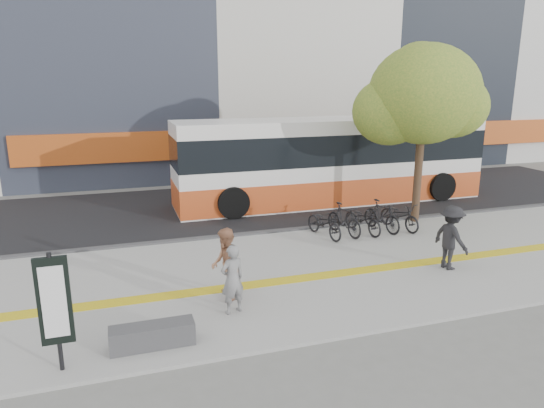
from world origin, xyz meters
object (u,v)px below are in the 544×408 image
object	(u,v)px
pedestrian_tan	(226,265)
seated_woman	(232,279)
bus	(331,163)
pedestrian_dark	(451,237)
bench	(153,336)
signboard	(54,303)
street_tree	(421,97)

from	to	relation	value
pedestrian_tan	seated_woman	bearing A→B (deg)	5.28
bus	pedestrian_dark	size ratio (longest dim) A/B	7.41
bench	pedestrian_dark	xyz separation A→B (m)	(8.01, 1.63, 0.66)
bus	signboard	bearing A→B (deg)	-134.29
bus	street_tree	bearing A→B (deg)	-66.22
seated_woman	pedestrian_tan	world-z (taller)	pedestrian_tan
bench	street_tree	distance (m)	12.23
street_tree	pedestrian_dark	xyz separation A→B (m)	(-1.77, -4.39, -3.55)
seated_woman	pedestrian_dark	bearing A→B (deg)	167.55
signboard	bus	size ratio (longest dim) A/B	0.17
pedestrian_dark	street_tree	bearing A→B (deg)	-29.19
signboard	pedestrian_tan	size ratio (longest dim) A/B	1.28
street_tree	bench	bearing A→B (deg)	-148.38
signboard	street_tree	size ratio (longest dim) A/B	0.35
signboard	bus	distance (m)	13.98
bus	pedestrian_tan	xyz separation A→B (m)	(-6.34, -8.09, -0.76)
street_tree	pedestrian_dark	bearing A→B (deg)	-111.96
pedestrian_tan	bus	bearing A→B (deg)	148.56
bus	pedestrian_tan	world-z (taller)	bus
bench	signboard	size ratio (longest dim) A/B	0.73
pedestrian_dark	seated_woman	bearing A→B (deg)	89.47
bench	seated_woman	xyz separation A→B (m)	(1.80, 0.90, 0.56)
street_tree	bus	size ratio (longest dim) A/B	0.48
signboard	pedestrian_tan	xyz separation A→B (m)	(3.42, 1.92, -0.43)
street_tree	signboard	bearing A→B (deg)	-150.93
signboard	pedestrian_dark	distance (m)	9.81
pedestrian_tan	pedestrian_dark	world-z (taller)	pedestrian_dark
signboard	bus	xyz separation A→B (m)	(9.76, 10.01, 0.33)
bus	pedestrian_dark	distance (m)	8.10
signboard	pedestrian_dark	size ratio (longest dim) A/B	1.25
signboard	street_tree	xyz separation A→B (m)	(11.38, 6.33, 3.15)
bench	pedestrian_dark	distance (m)	8.20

